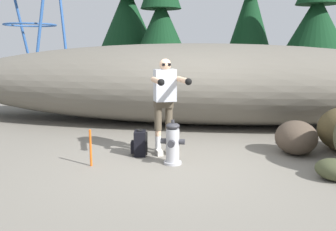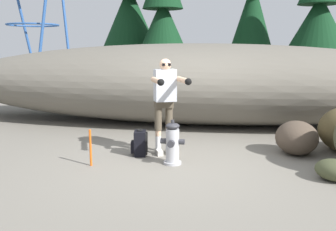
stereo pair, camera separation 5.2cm
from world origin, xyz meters
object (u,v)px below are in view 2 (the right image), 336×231
Objects in this scene: boulder_small at (297,138)px; utility_worker at (165,95)px; fire_hydrant at (172,144)px; boulder_outlier at (335,170)px; survey_stake at (91,148)px; spare_backpack at (140,143)px.

utility_worker is at bearing -169.42° from boulder_small.
fire_hydrant is 0.92m from utility_worker.
boulder_small reaches higher than boulder_outlier.
fire_hydrant is 2.29m from boulder_small.
boulder_small is 1.34× the size of survey_stake.
utility_worker is 0.97m from spare_backpack.
survey_stake is at bearing 179.49° from boulder_outlier.
spare_backpack is 2.80m from boulder_small.
boulder_small is at bearing 23.86° from fire_hydrant.
spare_backpack reaches higher than boulder_outlier.
boulder_small is (2.31, 0.43, -0.78)m from utility_worker.
spare_backpack is at bearing 47.81° from survey_stake.
survey_stake reaches higher than spare_backpack.
spare_backpack is at bearing -168.81° from boulder_small.
spare_backpack is (-0.43, -0.11, -0.87)m from utility_worker.
boulder_small is at bearing 104.15° from boulder_outlier.
survey_stake is (-1.07, -0.81, -0.78)m from utility_worker.
utility_worker is 2.92m from boulder_outlier.
boulder_small is (2.74, 0.54, 0.09)m from spare_backpack.
boulder_small is at bearing 20.22° from survey_stake.
utility_worker is 2.83× the size of survey_stake.
fire_hydrant is at bearing 13.91° from survey_stake.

